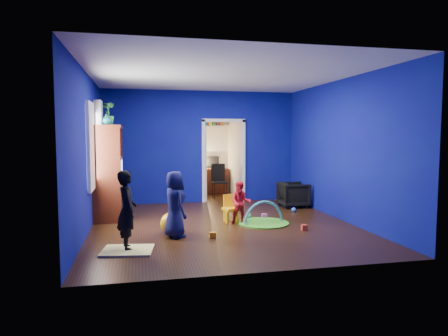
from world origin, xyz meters
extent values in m
cube|color=black|center=(0.00, 0.00, 0.00)|extent=(5.00, 5.50, 0.01)
cube|color=white|center=(0.00, 0.00, 2.90)|extent=(5.00, 5.50, 0.01)
cube|color=#0B0B7C|center=(0.00, 2.75, 1.45)|extent=(5.00, 0.02, 2.90)
cube|color=#0B0B7C|center=(0.00, -2.75, 1.45)|extent=(5.00, 0.02, 2.90)
cube|color=#0B0B7C|center=(-2.50, 0.00, 1.45)|extent=(0.02, 5.50, 2.90)
cube|color=#0B0B7C|center=(2.50, 0.00, 1.45)|extent=(0.02, 5.50, 2.90)
imported|color=black|center=(2.10, 1.56, 0.30)|extent=(0.68, 0.66, 0.61)
imported|color=black|center=(-1.78, -1.33, 0.61)|extent=(0.37, 0.50, 1.23)
imported|color=#0E0F33|center=(-1.00, -0.72, 0.57)|extent=(0.52, 0.65, 1.15)
imported|color=red|center=(0.36, 0.02, 0.43)|extent=(0.48, 0.42, 0.85)
imported|color=#0D646D|center=(-2.22, 0.81, 2.07)|extent=(0.21, 0.21, 0.22)
imported|color=#338E35|center=(-2.22, 1.33, 2.21)|extent=(0.33, 0.33, 0.50)
cube|color=#40130A|center=(-2.22, 1.11, 0.98)|extent=(0.58, 1.14, 1.96)
cube|color=silver|center=(-2.18, 1.11, 1.02)|extent=(0.46, 0.70, 0.54)
cube|color=#F2E07A|center=(-1.78, -1.43, 0.01)|extent=(0.83, 0.71, 0.03)
sphere|color=yellow|center=(-1.05, -0.47, 0.19)|extent=(0.38, 0.38, 0.38)
cube|color=yellow|center=(0.21, 0.22, 0.25)|extent=(0.35, 0.35, 0.50)
cylinder|color=green|center=(0.82, -0.05, 0.01)|extent=(1.00, 1.00, 0.03)
torus|color=#3F8CD8|center=(0.82, -0.05, 0.02)|extent=(0.88, 0.25, 0.89)
cube|color=white|center=(-2.48, 0.35, 1.55)|extent=(0.03, 0.95, 1.55)
cube|color=slate|center=(-2.37, 0.90, 1.25)|extent=(0.14, 0.42, 2.40)
cube|color=white|center=(0.60, 2.75, 1.05)|extent=(1.16, 0.10, 2.10)
cube|color=#3D140A|center=(0.60, 4.26, 0.38)|extent=(0.88, 0.44, 0.75)
cube|color=black|center=(0.60, 4.38, 0.95)|extent=(0.40, 0.05, 0.32)
sphere|color=#FFD88C|center=(0.32, 4.32, 0.93)|extent=(0.14, 0.14, 0.14)
cube|color=black|center=(0.60, 3.30, 0.46)|extent=(0.40, 0.40, 0.92)
cube|color=white|center=(0.60, 4.37, 2.02)|extent=(0.88, 0.24, 0.04)
cube|color=#D54323|center=(1.39, -0.73, 0.05)|extent=(0.10, 0.08, 0.10)
sphere|color=blue|center=(1.87, 0.95, 0.06)|extent=(0.11, 0.11, 0.11)
cube|color=orange|center=(-0.38, -0.93, 0.05)|extent=(0.10, 0.08, 0.10)
sphere|color=#36BD5B|center=(0.67, 0.50, 0.06)|extent=(0.11, 0.11, 0.11)
cube|color=#DC52BB|center=(0.98, 0.42, 0.05)|extent=(0.10, 0.08, 0.10)
camera|label=1|loc=(-1.59, -7.53, 1.77)|focal=32.00mm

